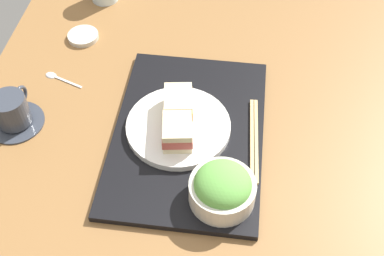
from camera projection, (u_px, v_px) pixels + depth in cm
name	position (u px, v px, depth cm)	size (l,w,h in cm)	color
ground_plane	(192.00, 154.00, 101.85)	(140.00, 100.00, 3.00)	brown
serving_tray	(189.00, 134.00, 102.37)	(44.85, 30.89, 1.51)	black
sandwich_plate	(178.00, 127.00, 101.65)	(21.74, 21.74, 1.50)	silver
sandwich_near	(178.00, 129.00, 97.02)	(8.51, 7.07, 4.92)	beige
sandwich_far	(178.00, 104.00, 101.30)	(8.53, 6.97, 5.07)	beige
salad_bowl	(222.00, 188.00, 88.78)	(12.36, 12.36, 7.66)	beige
chopsticks_pair	(254.00, 139.00, 99.98)	(21.65, 2.70, 0.70)	tan
coffee_cup	(12.00, 112.00, 102.70)	(12.55, 12.07, 7.56)	#333842
small_sauce_dish	(83.00, 36.00, 122.63)	(7.63, 7.63, 1.23)	beige
teaspoon	(56.00, 76.00, 113.86)	(4.72, 9.99, 0.80)	silver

